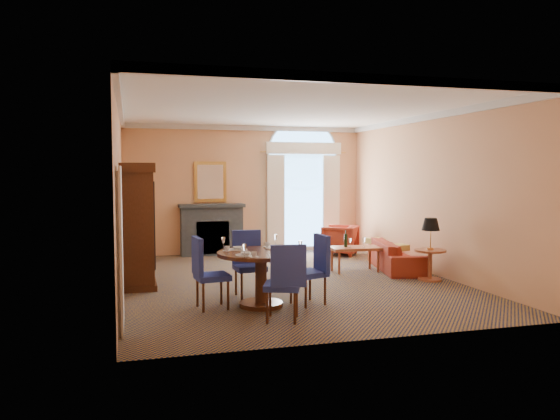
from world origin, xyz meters
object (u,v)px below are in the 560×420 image
object	(u,v)px
dining_table	(261,266)
coffee_table	(355,249)
armoire	(137,227)
sofa	(397,255)
armchair	(340,240)
side_table	(430,242)

from	to	relation	value
dining_table	coffee_table	world-z (taller)	dining_table
armoire	dining_table	xyz separation A→B (m)	(1.79, -2.00, -0.44)
armoire	sofa	world-z (taller)	armoire
armchair	coffee_table	size ratio (longest dim) A/B	0.77
coffee_table	side_table	distance (m)	1.61
dining_table	side_table	xyz separation A→B (m)	(3.53, 1.08, 0.12)
armoire	coffee_table	distance (m)	4.37
armoire	dining_table	bearing A→B (deg)	-48.25
armoire	armchair	bearing A→B (deg)	27.30
armoire	sofa	bearing A→B (deg)	3.06
armoire	side_table	distance (m)	5.41
armchair	coffee_table	world-z (taller)	coffee_table
armoire	armchair	distance (m)	5.53
dining_table	coffee_table	size ratio (longest dim) A/B	1.26
armoire	sofa	xyz separation A→B (m)	(5.27, 0.28, -0.76)
armoire	side_table	xyz separation A→B (m)	(5.32, -0.92, -0.33)
sofa	coffee_table	xyz separation A→B (m)	(-0.95, 0.03, 0.17)
coffee_table	side_table	world-z (taller)	side_table
dining_table	armchair	size ratio (longest dim) A/B	1.65
armoire	armchair	size ratio (longest dim) A/B	2.72
sofa	armchair	size ratio (longest dim) A/B	2.53
sofa	armchair	xyz separation A→B (m)	(-0.39, 2.24, 0.07)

